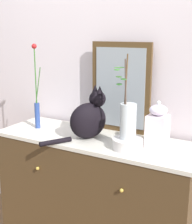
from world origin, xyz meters
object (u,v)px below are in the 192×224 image
object	(u,v)px
cat_sitting	(89,118)
bowl_porcelain	(128,144)
vase_slim_green	(37,103)
sideboard	(96,197)
jar_lidded_porcelain	(158,127)
mirror_leaning	(121,88)
vase_glass_clear	(128,119)

from	to	relation	value
cat_sitting	bowl_porcelain	bearing A→B (deg)	-10.64
vase_slim_green	bowl_porcelain	size ratio (longest dim) A/B	3.31
vase_slim_green	bowl_porcelain	bearing A→B (deg)	-5.45
sideboard	jar_lidded_porcelain	size ratio (longest dim) A/B	4.80
mirror_leaning	sideboard	bearing A→B (deg)	-108.41
mirror_leaning	bowl_porcelain	world-z (taller)	mirror_leaning
vase_glass_clear	bowl_porcelain	bearing A→B (deg)	16.28
vase_slim_green	bowl_porcelain	distance (m)	0.78
sideboard	vase_glass_clear	bearing A→B (deg)	-17.88
cat_sitting	vase_slim_green	xyz separation A→B (m)	(-0.45, 0.01, 0.05)
cat_sitting	vase_slim_green	world-z (taller)	vase_slim_green
cat_sitting	vase_glass_clear	xyz separation A→B (m)	(0.31, -0.06, 0.05)
sideboard	mirror_leaning	bearing A→B (deg)	71.59
vase_glass_clear	jar_lidded_porcelain	size ratio (longest dim) A/B	1.73
vase_slim_green	sideboard	bearing A→B (deg)	1.53
sideboard	vase_slim_green	world-z (taller)	vase_slim_green
mirror_leaning	vase_glass_clear	bearing A→B (deg)	-57.56
mirror_leaning	vase_slim_green	xyz separation A→B (m)	(-0.56, -0.23, -0.13)
bowl_porcelain	vase_glass_clear	size ratio (longest dim) A/B	0.37
sideboard	bowl_porcelain	distance (m)	0.55
jar_lidded_porcelain	sideboard	bearing A→B (deg)	-175.27
bowl_porcelain	vase_slim_green	bearing A→B (deg)	174.55
mirror_leaning	bowl_porcelain	xyz separation A→B (m)	(0.20, -0.31, -0.28)
sideboard	mirror_leaning	xyz separation A→B (m)	(0.07, 0.22, 0.76)
mirror_leaning	jar_lidded_porcelain	size ratio (longest dim) A/B	2.15
sideboard	jar_lidded_porcelain	xyz separation A→B (m)	(0.41, 0.03, 0.57)
vase_glass_clear	jar_lidded_porcelain	bearing A→B (deg)	39.39
mirror_leaning	bowl_porcelain	distance (m)	0.46
sideboard	cat_sitting	world-z (taller)	cat_sitting
sideboard	vase_slim_green	size ratio (longest dim) A/B	2.29
bowl_porcelain	vase_glass_clear	world-z (taller)	vase_glass_clear
mirror_leaning	bowl_porcelain	size ratio (longest dim) A/B	3.39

